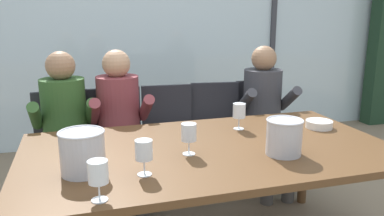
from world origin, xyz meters
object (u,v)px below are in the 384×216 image
object	(u,v)px
chair_near_window_right	(261,124)
person_olive_shirt	(65,124)
person_charcoal_jacket	(265,108)
wine_glass_by_left_taster	(144,152)
person_maroon_top	(120,119)
wine_glass_near_bucket	(98,174)
ice_bucket_secondary	(82,152)
chair_near_curtain	(63,141)
chair_left_of_center	(117,136)
ice_bucket_primary	(284,136)
chair_right_of_center	(217,127)
tasting_bowl	(319,124)
wine_glass_center_pour	(239,111)
chair_center	(169,131)
wine_glass_by_right_taster	(189,134)
dining_table	(209,158)

from	to	relation	value
chair_near_window_right	person_olive_shirt	size ratio (longest dim) A/B	0.74
person_charcoal_jacket	wine_glass_by_left_taster	distance (m)	1.67
person_maroon_top	wine_glass_near_bucket	bearing A→B (deg)	-101.35
chair_near_window_right	wine_glass_near_bucket	size ratio (longest dim) A/B	5.13
wine_glass_by_left_taster	wine_glass_near_bucket	distance (m)	0.30
person_olive_shirt	ice_bucket_secondary	bearing A→B (deg)	-85.52
chair_near_curtain	chair_left_of_center	world-z (taller)	same
person_maroon_top	wine_glass_near_bucket	distance (m)	1.36
chair_near_curtain	person_maroon_top	size ratio (longest dim) A/B	0.74
wine_glass_by_left_taster	wine_glass_near_bucket	xyz separation A→B (m)	(-0.22, -0.20, 0.00)
chair_near_window_right	ice_bucket_primary	xyz separation A→B (m)	(-0.48, -1.19, 0.30)
chair_near_curtain	person_charcoal_jacket	distance (m)	1.65
chair_right_of_center	chair_near_window_right	xyz separation A→B (m)	(0.41, -0.02, 0.00)
person_olive_shirt	tasting_bowl	world-z (taller)	person_olive_shirt
chair_left_of_center	tasting_bowl	bearing A→B (deg)	-35.36
chair_left_of_center	wine_glass_center_pour	size ratio (longest dim) A/B	5.13
wine_glass_center_pour	wine_glass_near_bucket	bearing A→B (deg)	-141.15
chair_center	wine_glass_center_pour	distance (m)	0.83
chair_center	wine_glass_by_right_taster	xyz separation A→B (m)	(-0.14, -1.06, 0.32)
chair_near_window_right	wine_glass_by_left_taster	bearing A→B (deg)	-127.40
person_charcoal_jacket	wine_glass_near_bucket	size ratio (longest dim) A/B	6.97
ice_bucket_primary	tasting_bowl	xyz separation A→B (m)	(0.48, 0.38, -0.08)
chair_left_of_center	person_charcoal_jacket	size ratio (longest dim) A/B	0.74
person_charcoal_jacket	wine_glass_by_right_taster	xyz separation A→B (m)	(-0.94, -0.92, 0.14)
wine_glass_by_left_taster	ice_bucket_primary	bearing A→B (deg)	4.29
tasting_bowl	ice_bucket_secondary	bearing A→B (deg)	-167.99
chair_right_of_center	chair_near_window_right	size ratio (longest dim) A/B	1.00
person_charcoal_jacket	wine_glass_center_pour	distance (m)	0.76
wine_glass_by_left_taster	wine_glass_center_pour	world-z (taller)	same
wine_glass_near_bucket	person_charcoal_jacket	bearing A→B (deg)	42.75
chair_near_curtain	wine_glass_near_bucket	distance (m)	1.51
chair_center	ice_bucket_primary	size ratio (longest dim) A/B	4.45
wine_glass_center_pour	person_charcoal_jacket	bearing A→B (deg)	49.16
ice_bucket_secondary	ice_bucket_primary	bearing A→B (deg)	-2.68
chair_left_of_center	ice_bucket_secondary	bearing A→B (deg)	-105.01
chair_near_curtain	person_olive_shirt	size ratio (longest dim) A/B	0.74
chair_near_curtain	person_maroon_top	bearing A→B (deg)	-20.73
tasting_bowl	chair_near_curtain	bearing A→B (deg)	153.65
chair_center	wine_glass_by_left_taster	xyz separation A→B (m)	(-0.42, -1.26, 0.32)
dining_table	wine_glass_by_left_taster	bearing A→B (deg)	-146.69
chair_right_of_center	ice_bucket_secondary	size ratio (longest dim) A/B	4.05
dining_table	ice_bucket_secondary	xyz separation A→B (m)	(-0.70, -0.17, 0.17)
chair_center	wine_glass_by_left_taster	distance (m)	1.37
person_charcoal_jacket	chair_near_curtain	bearing A→B (deg)	179.89
dining_table	ice_bucket_primary	xyz separation A→B (m)	(0.35, -0.22, 0.17)
dining_table	wine_glass_by_left_taster	xyz separation A→B (m)	(-0.43, -0.28, 0.18)
chair_center	ice_bucket_secondary	bearing A→B (deg)	-117.05
chair_left_of_center	chair_right_of_center	distance (m)	0.84
chair_center	wine_glass_near_bucket	xyz separation A→B (m)	(-0.64, -1.47, 0.32)
person_maroon_top	person_charcoal_jacket	bearing A→B (deg)	-1.45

